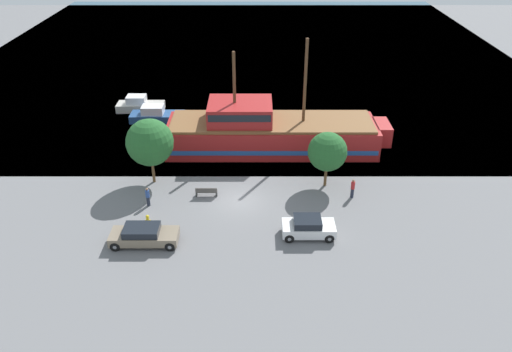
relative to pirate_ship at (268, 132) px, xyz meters
name	(u,v)px	position (x,y,z in m)	size (l,w,h in m)	color
ground_plane	(239,201)	(-2.60, -9.56, -1.79)	(160.00, 160.00, 0.00)	slate
water_surface	(246,51)	(-2.60, 34.44, -1.79)	(80.00, 80.00, 0.00)	#33566B
pirate_ship	(268,132)	(0.00, 0.00, 0.00)	(21.28, 5.86, 10.77)	#A31E1E
moored_boat_dockside	(139,105)	(-14.56, 9.72, -1.13)	(5.30, 2.06, 1.76)	#B7B2A8
moored_boat_outer	(155,115)	(-12.16, 6.85, -1.15)	(5.82, 2.19, 1.71)	navy
parked_car_curb_front	(143,235)	(-9.23, -15.16, -1.07)	(4.81, 1.94, 1.40)	#7F705B
parked_car_curb_mid	(307,227)	(2.55, -14.24, -1.04)	(3.84, 1.90, 1.50)	white
fire_hydrant	(147,219)	(-9.44, -12.73, -1.37)	(0.42, 0.25, 0.76)	yellow
bench_promenade_east	(206,192)	(-5.33, -8.84, -1.34)	(1.78, 0.45, 0.85)	#4C4742
pedestrian_walking_near	(147,197)	(-9.86, -10.23, -0.96)	(0.32, 0.32, 1.63)	#232838
pedestrian_walking_far	(352,188)	(6.64, -9.00, -0.93)	(0.32, 0.32, 1.69)	#232838
tree_row_east	(149,142)	(-10.08, -6.44, 1.99)	(3.97, 3.97, 5.77)	brown
tree_row_mideast	(327,152)	(4.66, -7.07, 1.45)	(3.28, 3.28, 4.88)	brown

